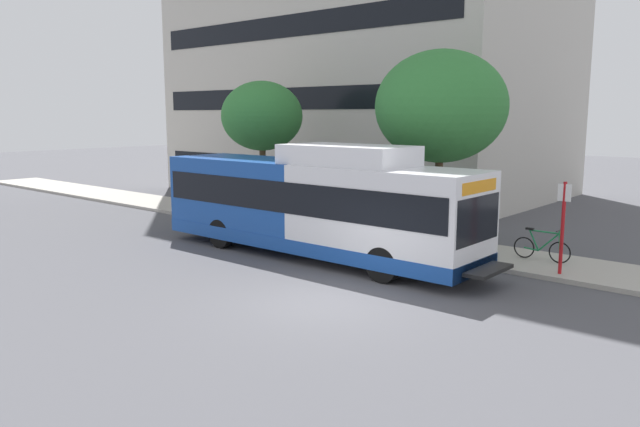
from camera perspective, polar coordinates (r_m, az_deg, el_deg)
ground_plane at (r=21.08m, az=-16.26°, el=-3.67°), size 120.00×120.00×0.00m
sidewalk_curb at (r=24.15m, az=0.44°, el=-1.52°), size 3.00×56.00×0.14m
transit_bus at (r=19.69m, az=-0.58°, el=0.85°), size 2.58×12.25×3.65m
bus_stop_sign_pole at (r=18.27m, az=21.66°, el=-0.64°), size 0.10×0.36×2.60m
bicycle_parked at (r=19.92m, az=19.94°, el=-2.95°), size 0.52×1.76×1.02m
street_tree_near_stop at (r=22.09m, az=11.18°, el=9.72°), size 4.60×4.60×6.65m
street_tree_mid_block at (r=27.41m, az=-5.42°, el=8.99°), size 3.58×3.58×5.88m
lattice_comm_tower at (r=50.44m, az=-12.11°, el=15.09°), size 1.10×1.10×29.67m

